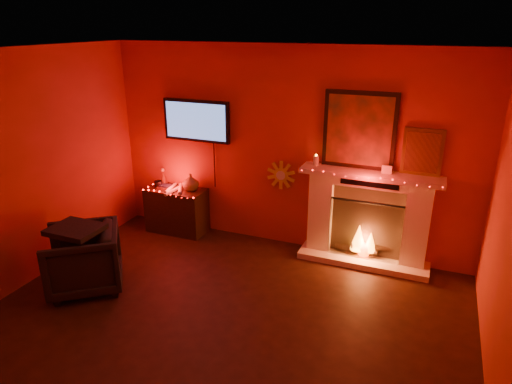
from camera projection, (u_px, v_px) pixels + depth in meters
room at (192, 223)px, 3.87m from camera, size 5.00×5.00×5.00m
fireplace at (367, 209)px, 5.76m from camera, size 1.72×0.40×2.18m
tv at (196, 121)px, 6.34m from camera, size 1.00×0.07×1.24m
sunburst_clock at (281, 175)px, 6.16m from camera, size 0.40×0.03×0.40m
console_table at (177, 208)px, 6.73m from camera, size 0.86×0.53×0.91m
armchair at (83, 259)px, 5.27m from camera, size 1.13×1.13×0.74m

